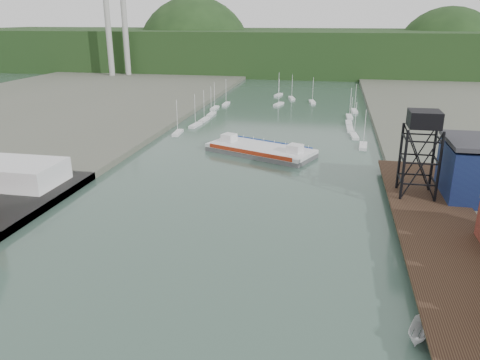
% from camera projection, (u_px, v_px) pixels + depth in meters
% --- Properties ---
extents(east_pier, '(14.00, 70.00, 2.45)m').
position_uv_depth(east_pier, '(439.00, 224.00, 76.43)').
color(east_pier, black).
rests_on(east_pier, ground).
extents(white_shed, '(18.00, 12.00, 4.50)m').
position_uv_depth(white_shed, '(16.00, 173.00, 95.43)').
color(white_shed, silver).
rests_on(white_shed, west_quay).
extents(lift_tower, '(6.50, 6.50, 16.00)m').
position_uv_depth(lift_tower, '(424.00, 124.00, 84.31)').
color(lift_tower, black).
rests_on(lift_tower, east_pier).
extents(marina_sailboats, '(57.71, 92.65, 0.90)m').
position_uv_depth(marina_sailboats, '(280.00, 115.00, 170.32)').
color(marina_sailboats, silver).
rests_on(marina_sailboats, ground).
extents(smokestacks, '(11.20, 8.20, 60.00)m').
position_uv_depth(smokestacks, '(116.00, 25.00, 267.28)').
color(smokestacks, '#9A9A95').
rests_on(smokestacks, ground).
extents(distant_hills, '(500.00, 120.00, 80.00)m').
position_uv_depth(distant_hills, '(303.00, 54.00, 318.57)').
color(distant_hills, black).
rests_on(distant_hills, ground).
extents(chain_ferry, '(30.10, 21.06, 4.02)m').
position_uv_depth(chain_ferry, '(260.00, 150.00, 122.30)').
color(chain_ferry, '#4F5052').
rests_on(chain_ferry, ground).
extents(motorboat, '(3.58, 5.62, 2.03)m').
position_uv_depth(motorboat, '(419.00, 332.00, 51.63)').
color(motorboat, silver).
rests_on(motorboat, ground).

